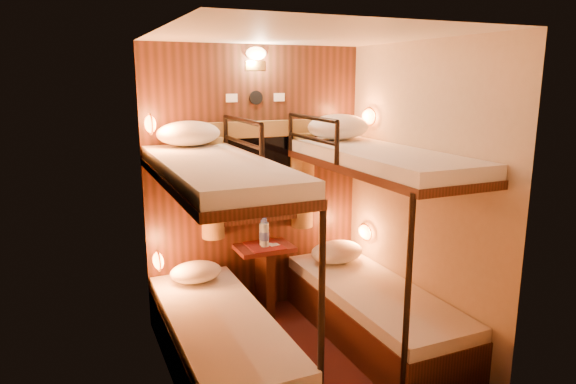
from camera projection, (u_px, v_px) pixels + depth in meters
name	position (u px, v px, depth m)	size (l,w,h in m)	color
floor	(305.00, 358.00, 3.96)	(2.10, 2.10, 0.00)	#340E0E
ceiling	(307.00, 35.00, 3.44)	(2.10, 2.10, 0.00)	silver
wall_back	(256.00, 182.00, 4.64)	(2.40, 2.40, 0.00)	#C6B293
wall_front	(391.00, 252.00, 2.77)	(2.40, 2.40, 0.00)	#C6B293
wall_left	(167.00, 223.00, 3.31)	(2.40, 2.40, 0.00)	#C6B293
wall_right	(419.00, 195.00, 4.10)	(2.40, 2.40, 0.00)	#C6B293
back_panel	(256.00, 182.00, 4.63)	(2.00, 0.03, 2.40)	black
bunk_left	(219.00, 302.00, 3.65)	(0.72, 1.90, 1.82)	black
bunk_right	(374.00, 274.00, 4.16)	(0.72, 1.90, 1.82)	black
window	(257.00, 185.00, 4.61)	(1.00, 0.12, 0.79)	black
curtains	(259.00, 176.00, 4.56)	(1.10, 0.22, 1.00)	olive
back_fixtures	(256.00, 62.00, 4.37)	(0.54, 0.09, 0.48)	black
reading_lamps	(270.00, 184.00, 4.32)	(2.00, 0.20, 1.25)	orange
table	(265.00, 271.00, 4.63)	(0.50, 0.34, 0.66)	#602615
bottle_left	(265.00, 235.00, 4.53)	(0.08, 0.08, 0.26)	#99BFE5
bottle_right	(263.00, 234.00, 4.58)	(0.07, 0.07, 0.23)	#99BFE5
sachet_a	(274.00, 245.00, 4.59)	(0.09, 0.07, 0.01)	silver
sachet_b	(268.00, 244.00, 4.62)	(0.08, 0.06, 0.01)	silver
pillow_lower_left	(196.00, 272.00, 4.26)	(0.43, 0.31, 0.17)	silver
pillow_lower_right	(337.00, 252.00, 4.71)	(0.50, 0.36, 0.20)	silver
pillow_upper_left	(189.00, 133.00, 4.06)	(0.51, 0.36, 0.20)	silver
pillow_upper_right	(338.00, 127.00, 4.49)	(0.57, 0.40, 0.22)	silver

